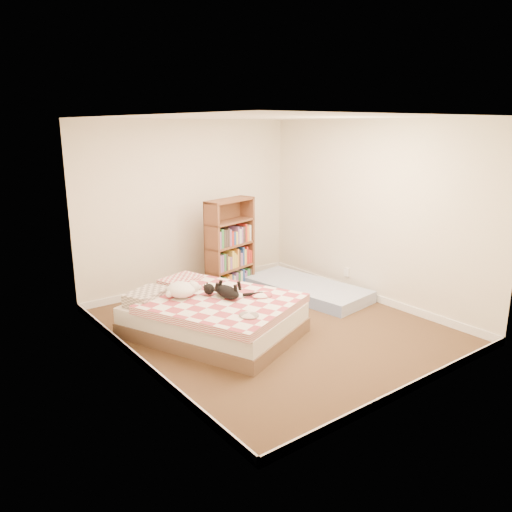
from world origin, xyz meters
TOP-DOWN VIEW (x-y plane):
  - room at (0.00, 0.00)m, footprint 3.51×4.01m
  - bed at (-0.71, 0.29)m, footprint 1.98×2.29m
  - bookshelf at (0.39, 1.53)m, footprint 0.90×0.49m
  - floor_mattress at (1.15, 0.66)m, footprint 1.10×1.96m
  - black_cat at (-0.56, 0.19)m, footprint 0.40×0.70m
  - white_dog at (-0.98, 0.49)m, footprint 0.45×0.47m

SIDE VIEW (x-z plane):
  - floor_mattress at x=1.15m, z-range 0.00..0.17m
  - bed at x=-0.71m, z-range -0.02..0.49m
  - bookshelf at x=0.39m, z-range -0.17..1.21m
  - black_cat at x=-0.56m, z-range 0.45..0.61m
  - white_dog at x=-0.98m, z-range 0.46..0.64m
  - room at x=0.00m, z-range -0.06..2.45m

